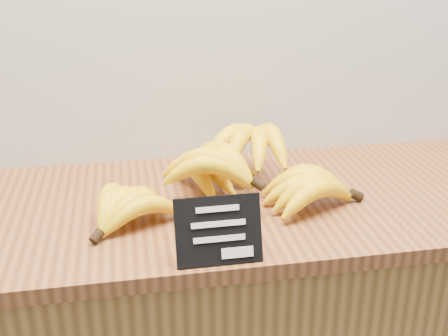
# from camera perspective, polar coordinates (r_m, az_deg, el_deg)

# --- Properties ---
(counter_top) EXTENTS (1.51, 0.54, 0.03)m
(counter_top) POSITION_cam_1_polar(r_m,az_deg,el_deg) (1.19, -0.44, -3.76)
(counter_top) COLOR brown
(counter_top) RESTS_ON counter
(chalkboard_sign) EXTENTS (0.15, 0.05, 0.11)m
(chalkboard_sign) POSITION_cam_1_polar(r_m,az_deg,el_deg) (0.94, -0.56, -6.39)
(chalkboard_sign) COLOR black
(chalkboard_sign) RESTS_ON counter_top
(banana_pile) EXTENTS (0.60, 0.39, 0.13)m
(banana_pile) POSITION_cam_1_polar(r_m,az_deg,el_deg) (1.15, 0.76, -0.63)
(banana_pile) COLOR yellow
(banana_pile) RESTS_ON counter_top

